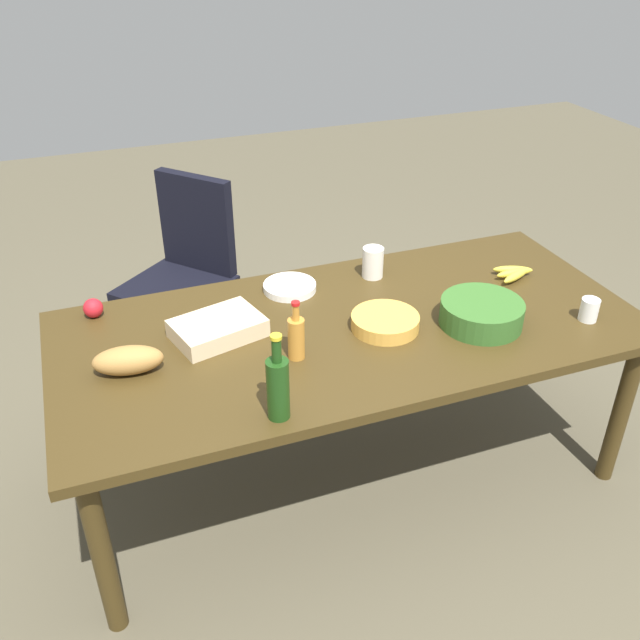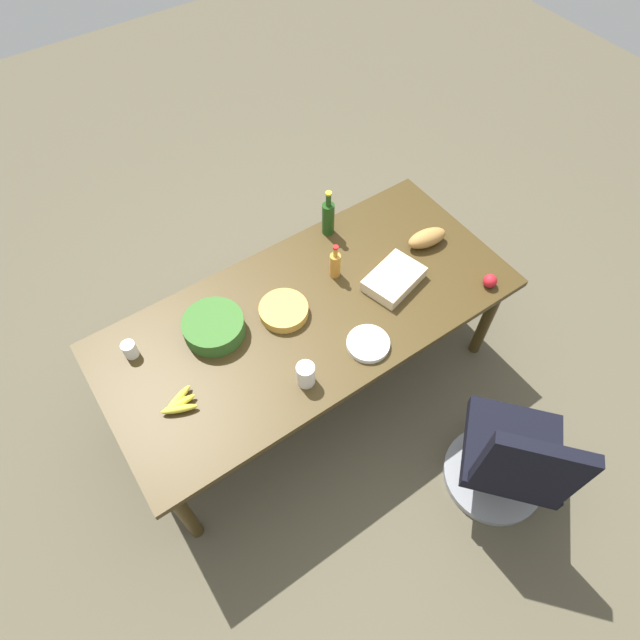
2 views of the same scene
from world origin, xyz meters
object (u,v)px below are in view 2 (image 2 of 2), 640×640
object	(u,v)px
dressing_bottle	(335,264)
sheet_cake	(394,279)
conference_table	(309,319)
wine_bottle	(328,217)
bread_loaf	(427,238)
banana_bunch	(179,404)
mayo_jar	(306,374)
apple_red	(490,281)
office_chair	(509,463)
chip_bowl	(284,311)
paper_plate_stack	(368,344)
salad_bowl	(214,327)
paper_cup	(130,350)

from	to	relation	value
dressing_bottle	sheet_cake	xyz separation A→B (m)	(0.23, -0.23, -0.05)
conference_table	wine_bottle	world-z (taller)	wine_bottle
wine_bottle	conference_table	bearing A→B (deg)	-134.94
bread_loaf	dressing_bottle	distance (m)	0.58
banana_bunch	mayo_jar	bearing A→B (deg)	-21.90
mayo_jar	conference_table	bearing A→B (deg)	54.38
apple_red	wine_bottle	distance (m)	0.97
apple_red	office_chair	bearing A→B (deg)	-121.31
apple_red	bread_loaf	xyz separation A→B (m)	(-0.08, 0.43, 0.01)
apple_red	chip_bowl	xyz separation A→B (m)	(-1.03, 0.47, -0.01)
bread_loaf	paper_plate_stack	bearing A→B (deg)	-152.65
salad_bowl	paper_cup	size ratio (longest dim) A/B	3.50
office_chair	conference_table	bearing A→B (deg)	111.83
paper_cup	mayo_jar	bearing A→B (deg)	-44.47
bread_loaf	paper_cup	xyz separation A→B (m)	(-1.71, 0.27, -0.01)
paper_plate_stack	paper_cup	distance (m)	1.19
wine_bottle	bread_loaf	bearing A→B (deg)	-44.55
dressing_bottle	salad_bowl	bearing A→B (deg)	177.24
conference_table	salad_bowl	bearing A→B (deg)	160.37
banana_bunch	bread_loaf	bearing A→B (deg)	4.48
dressing_bottle	mayo_jar	bearing A→B (deg)	-137.17
bread_loaf	apple_red	bearing A→B (deg)	-79.28
office_chair	salad_bowl	distance (m)	1.67
conference_table	dressing_bottle	world-z (taller)	dressing_bottle
paper_plate_stack	sheet_cake	bearing A→B (deg)	34.01
chip_bowl	bread_loaf	distance (m)	0.95
office_chair	paper_cup	world-z (taller)	office_chair
bread_loaf	paper_cup	size ratio (longest dim) A/B	2.67
conference_table	sheet_cake	distance (m)	0.51
dressing_bottle	paper_cup	size ratio (longest dim) A/B	2.52
bread_loaf	dressing_bottle	world-z (taller)	dressing_bottle
office_chair	wine_bottle	bearing A→B (deg)	91.46
conference_table	banana_bunch	world-z (taller)	banana_bunch
sheet_cake	paper_cup	xyz separation A→B (m)	(-1.37, 0.38, 0.01)
dressing_bottle	conference_table	bearing A→B (deg)	-153.51
conference_table	wine_bottle	size ratio (longest dim) A/B	7.39
office_chair	mayo_jar	distance (m)	1.17
bread_loaf	paper_plate_stack	world-z (taller)	bread_loaf
paper_plate_stack	dressing_bottle	world-z (taller)	dressing_bottle
paper_plate_stack	sheet_cake	distance (m)	0.44
office_chair	sheet_cake	world-z (taller)	office_chair
bread_loaf	dressing_bottle	bearing A→B (deg)	168.72
apple_red	paper_cup	world-z (taller)	paper_cup
sheet_cake	salad_bowl	bearing A→B (deg)	164.45
apple_red	bread_loaf	distance (m)	0.44
banana_bunch	chip_bowl	size ratio (longest dim) A/B	0.73
conference_table	dressing_bottle	bearing A→B (deg)	26.49
bread_loaf	paper_plate_stack	distance (m)	0.79
office_chair	bread_loaf	distance (m)	1.30
wine_bottle	dressing_bottle	world-z (taller)	wine_bottle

